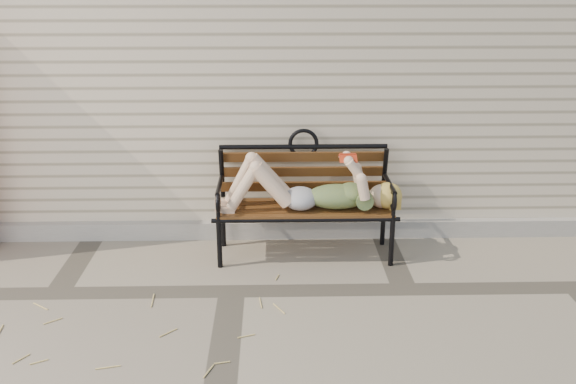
{
  "coord_description": "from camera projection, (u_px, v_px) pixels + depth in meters",
  "views": [
    {
      "loc": [
        0.31,
        -4.12,
        2.2
      ],
      "look_at": [
        0.42,
        0.49,
        0.58
      ],
      "focal_mm": 40.0,
      "sensor_mm": 36.0,
      "label": 1
    }
  ],
  "objects": [
    {
      "name": "house_wall",
      "position": [
        244.0,
        36.0,
        6.94
      ],
      "size": [
        8.0,
        4.0,
        3.0
      ],
      "primitive_type": "cube",
      "color": "beige",
      "rests_on": "ground"
    },
    {
      "name": "garden_bench",
      "position": [
        304.0,
        187.0,
        5.1
      ],
      "size": [
        1.51,
        0.6,
        0.98
      ],
      "color": "black",
      "rests_on": "ground"
    },
    {
      "name": "foundation_strip",
      "position": [
        238.0,
        230.0,
        5.5
      ],
      "size": [
        8.0,
        0.1,
        0.15
      ],
      "primitive_type": "cube",
      "color": "#B0A99F",
      "rests_on": "ground"
    },
    {
      "name": "reading_woman",
      "position": [
        307.0,
        188.0,
        4.98
      ],
      "size": [
        1.42,
        0.32,
        0.45
      ],
      "color": "#093645",
      "rests_on": "ground"
    },
    {
      "name": "straw_scatter",
      "position": [
        33.0,
        330.0,
        4.11
      ],
      "size": [
        2.78,
        1.77,
        0.01
      ],
      "color": "tan",
      "rests_on": "ground"
    },
    {
      "name": "ground",
      "position": [
        232.0,
        291.0,
        4.61
      ],
      "size": [
        80.0,
        80.0,
        0.0
      ],
      "primitive_type": "plane",
      "color": "gray",
      "rests_on": "ground"
    }
  ]
}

